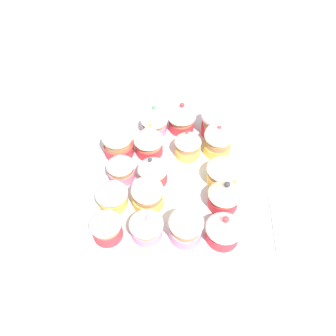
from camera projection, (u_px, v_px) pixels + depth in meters
The scene contains 20 objects.
ground_plane at pixel (168, 185), 72.76cm from camera, with size 180.00×180.00×3.00cm, color #9E9EA3.
baking_tray at pixel (168, 179), 71.11cm from camera, with size 31.19×37.89×1.20cm.
cupcake_0 at pixel (215, 120), 75.39cm from camera, with size 6.06×6.06×7.35cm.
cupcake_1 at pixel (182, 116), 76.15cm from camera, with size 6.20×6.20×7.67cm.
cupcake_2 at pixel (154, 119), 75.54cm from camera, with size 5.84×5.84×7.83cm.
cupcake_3 at pixel (218, 140), 72.23cm from camera, with size 6.01×6.01×7.27cm.
cupcake_4 at pixel (188, 143), 71.80cm from camera, with size 5.47×5.47×7.05cm.
cupcake_5 at pixel (149, 139), 71.62cm from camera, with size 6.12×6.12×8.14cm.
cupcake_6 at pixel (118, 141), 71.91cm from camera, with size 6.31×6.31×7.00cm.
cupcake_7 at pixel (224, 169), 67.22cm from camera, with size 6.49×6.49×7.02cm.
cupcake_8 at pixel (153, 169), 67.59cm from camera, with size 5.87×5.87×6.91cm.
cupcake_9 at pixel (120, 167), 67.94cm from camera, with size 5.41×5.41×6.63cm.
cupcake_10 at pixel (225, 193), 63.58cm from camera, with size 6.08×6.08×7.83cm.
cupcake_11 at pixel (148, 194), 64.52cm from camera, with size 5.96×5.96×6.16cm.
cupcake_12 at pixel (111, 193), 64.09cm from camera, with size 6.01×6.01×6.64cm.
cupcake_13 at pixel (224, 228), 59.59cm from camera, with size 6.36×6.36×7.06cm.
cupcake_14 at pixel (186, 227), 59.83cm from camera, with size 5.98×5.98×6.60cm.
cupcake_15 at pixel (146, 224), 60.03cm from camera, with size 5.91×5.91×7.12cm.
cupcake_16 at pixel (105, 223), 59.52cm from camera, with size 5.57×5.57×7.86cm.
napkin at pixel (306, 227), 64.68cm from camera, with size 11.96×12.39×0.60cm, color white.
Camera 1 is at (-0.63, 42.39, 57.74)cm, focal length 37.57 mm.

